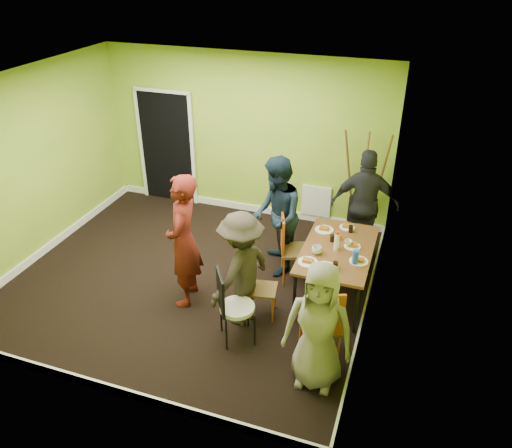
{
  "coord_description": "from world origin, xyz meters",
  "views": [
    {
      "loc": [
        2.81,
        -5.33,
        4.27
      ],
      "look_at": [
        0.97,
        0.0,
        1.08
      ],
      "focal_mm": 35.0,
      "sensor_mm": 36.0,
      "label": 1
    }
  ],
  "objects": [
    {
      "name": "ground",
      "position": [
        0.0,
        0.0,
        0.0
      ],
      "size": [
        5.0,
        5.0,
        0.0
      ],
      "primitive_type": "plane",
      "color": "black",
      "rests_on": "ground"
    },
    {
      "name": "room_walls",
      "position": [
        -0.02,
        0.04,
        0.99
      ],
      "size": [
        5.04,
        4.54,
        2.82
      ],
      "color": "#7DAC2C",
      "rests_on": "ground"
    },
    {
      "name": "dining_table",
      "position": [
        2.02,
        0.28,
        0.7
      ],
      "size": [
        0.9,
        1.5,
        0.75
      ],
      "color": "black",
      "rests_on": "ground"
    },
    {
      "name": "chair_left_far",
      "position": [
        1.33,
        0.45,
        0.57
      ],
      "size": [
        0.54,
        0.53,
        1.01
      ],
      "rotation": [
        0.0,
        0.0,
        -1.22
      ],
      "color": "#CB5913",
      "rests_on": "ground"
    },
    {
      "name": "chair_left_near",
      "position": [
        1.15,
        -0.45,
        0.48
      ],
      "size": [
        0.41,
        0.41,
        0.85
      ],
      "rotation": [
        0.0,
        0.0,
        -1.39
      ],
      "color": "#CB5913",
      "rests_on": "ground"
    },
    {
      "name": "chair_back_end",
      "position": [
        2.16,
        1.35,
        0.69
      ],
      "size": [
        0.41,
        0.49,
        0.98
      ],
      "rotation": [
        0.0,
        0.0,
        3.1
      ],
      "color": "#CB5913",
      "rests_on": "ground"
    },
    {
      "name": "chair_front_end",
      "position": [
        2.11,
        -1.05,
        0.6
      ],
      "size": [
        0.57,
        0.57,
        1.06
      ],
      "rotation": [
        0.0,
        0.0,
        0.4
      ],
      "color": "#CB5913",
      "rests_on": "ground"
    },
    {
      "name": "chair_bentwood",
      "position": [
        1.01,
        -1.01,
        0.54
      ],
      "size": [
        0.53,
        0.53,
        0.98
      ],
      "rotation": [
        0.0,
        0.0,
        -1.0
      ],
      "color": "black",
      "rests_on": "ground"
    },
    {
      "name": "easel",
      "position": [
        2.08,
        2.02,
        0.9
      ],
      "size": [
        0.73,
        0.69,
        1.82
      ],
      "color": "brown",
      "rests_on": "ground"
    },
    {
      "name": "plate_near_left",
      "position": [
        1.75,
        0.69,
        0.76
      ],
      "size": [
        0.26,
        0.26,
        0.01
      ],
      "primitive_type": "cylinder",
      "color": "white",
      "rests_on": "dining_table"
    },
    {
      "name": "plate_near_right",
      "position": [
        1.72,
        -0.17,
        0.76
      ],
      "size": [
        0.25,
        0.25,
        0.01
      ],
      "primitive_type": "cylinder",
      "color": "white",
      "rests_on": "dining_table"
    },
    {
      "name": "plate_far_back",
      "position": [
        2.04,
        0.87,
        0.76
      ],
      "size": [
        0.21,
        0.21,
        0.01
      ],
      "primitive_type": "cylinder",
      "color": "white",
      "rests_on": "dining_table"
    },
    {
      "name": "plate_far_front",
      "position": [
        1.95,
        -0.21,
        0.76
      ],
      "size": [
        0.26,
        0.26,
        0.01
      ],
      "primitive_type": "cylinder",
      "color": "white",
      "rests_on": "dining_table"
    },
    {
      "name": "plate_wall_back",
      "position": [
        2.19,
        0.38,
        0.76
      ],
      "size": [
        0.22,
        0.22,
        0.01
      ],
      "primitive_type": "cylinder",
      "color": "white",
      "rests_on": "dining_table"
    },
    {
      "name": "plate_wall_front",
      "position": [
        2.33,
        0.06,
        0.76
      ],
      "size": [
        0.24,
        0.24,
        0.01
      ],
      "primitive_type": "cylinder",
      "color": "white",
      "rests_on": "dining_table"
    },
    {
      "name": "thermos",
      "position": [
        2.0,
        0.25,
        0.87
      ],
      "size": [
        0.07,
        0.07,
        0.24
      ],
      "primitive_type": "cylinder",
      "color": "white",
      "rests_on": "dining_table"
    },
    {
      "name": "blue_bottle",
      "position": [
        2.29,
        -0.01,
        0.85
      ],
      "size": [
        0.08,
        0.08,
        0.19
      ],
      "primitive_type": "cylinder",
      "color": "blue",
      "rests_on": "dining_table"
    },
    {
      "name": "orange_bottle",
      "position": [
        2.0,
        0.52,
        0.79
      ],
      "size": [
        0.04,
        0.04,
        0.07
      ],
      "primitive_type": "cylinder",
      "color": "#CB5913",
      "rests_on": "dining_table"
    },
    {
      "name": "glass_mid",
      "position": [
        1.91,
        0.44,
        0.8
      ],
      "size": [
        0.07,
        0.07,
        0.09
      ],
      "primitive_type": "cylinder",
      "color": "black",
      "rests_on": "dining_table"
    },
    {
      "name": "glass_back",
      "position": [
        2.1,
        0.76,
        0.8
      ],
      "size": [
        0.06,
        0.06,
        0.1
      ],
      "primitive_type": "cylinder",
      "color": "black",
      "rests_on": "dining_table"
    },
    {
      "name": "glass_front",
      "position": [
        2.07,
        -0.19,
        0.8
      ],
      "size": [
        0.07,
        0.07,
        0.09
      ],
      "primitive_type": "cylinder",
      "color": "black",
      "rests_on": "dining_table"
    },
    {
      "name": "cup_a",
      "position": [
        1.78,
        0.07,
        0.8
      ],
      "size": [
        0.13,
        0.13,
        0.1
      ],
      "primitive_type": "imported",
      "color": "white",
      "rests_on": "dining_table"
    },
    {
      "name": "cup_b",
      "position": [
        2.14,
        0.37,
        0.8
      ],
      "size": [
        0.1,
        0.1,
        0.09
      ],
      "primitive_type": "imported",
      "color": "white",
      "rests_on": "dining_table"
    },
    {
      "name": "person_standing",
      "position": [
        0.15,
        -0.47,
        0.92
      ],
      "size": [
        0.57,
        0.75,
        1.84
      ],
      "primitive_type": "imported",
      "rotation": [
        0.0,
        0.0,
        -1.36
      ],
      "color": "#53140E",
      "rests_on": "ground"
    },
    {
      "name": "person_left_far",
      "position": [
        1.06,
        0.63,
        0.88
      ],
      "size": [
        0.95,
        1.05,
        1.76
      ],
      "primitive_type": "imported",
      "rotation": [
        0.0,
        0.0,
        -1.17
      ],
      "color": "black",
      "rests_on": "ground"
    },
    {
      "name": "person_left_near",
      "position": [
        1.0,
        -0.63,
        0.77
      ],
      "size": [
        0.87,
        1.13,
        1.55
      ],
      "primitive_type": "imported",
      "rotation": [
        0.0,
        0.0,
        -1.91
      ],
      "color": "#2F271F",
      "rests_on": "ground"
    },
    {
      "name": "person_back_end",
      "position": [
        2.2,
        1.45,
        0.86
      ],
      "size": [
        1.06,
        0.56,
        1.72
      ],
      "primitive_type": "imported",
      "rotation": [
        0.0,
        0.0,
        3.28
      ],
      "color": "black",
      "rests_on": "ground"
    },
    {
      "name": "person_front_end",
      "position": [
        2.13,
        -1.33,
        0.76
      ],
      "size": [
        0.75,
        0.49,
        1.53
      ],
      "primitive_type": "imported",
      "rotation": [
        0.0,
        0.0,
        0.0
      ],
      "color": "gray",
      "rests_on": "ground"
    }
  ]
}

